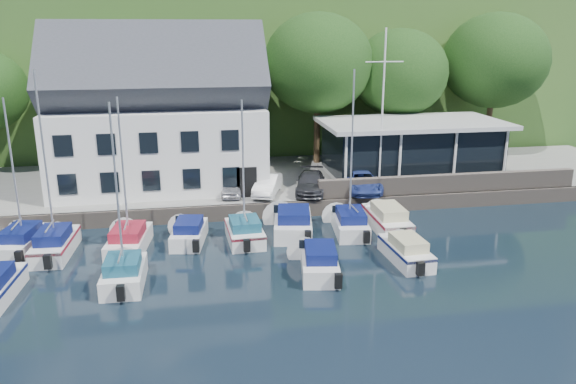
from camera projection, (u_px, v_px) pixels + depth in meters
name	position (u px, v px, depth m)	size (l,w,h in m)	color
ground	(310.00, 296.00, 25.22)	(180.00, 180.00, 0.00)	black
quay	(260.00, 183.00, 41.61)	(60.00, 13.00, 1.00)	gray
quay_face	(273.00, 210.00, 35.47)	(60.00, 0.30, 1.00)	#685D53
hillside	(221.00, 54.00, 81.56)	(160.00, 75.00, 16.00)	#2C5520
harbor_building	(159.00, 123.00, 38.14)	(14.40, 8.20, 8.70)	silver
club_pavilion	(411.00, 148.00, 41.31)	(13.20, 7.20, 4.10)	black
seawall	(449.00, 183.00, 37.54)	(18.00, 0.50, 1.20)	#685D53
car_silver	(232.00, 187.00, 36.79)	(1.30, 3.23, 1.10)	silver
car_white	(267.00, 185.00, 36.99)	(1.38, 3.95, 1.30)	silver
car_dgrey	(311.00, 183.00, 37.44)	(1.85, 4.54, 1.32)	#2B2C30
car_blue	(362.00, 181.00, 37.62)	(1.65, 4.18, 1.43)	navy
flagpole	(382.00, 111.00, 36.91)	(2.55, 0.20, 10.61)	silver
tree_1	(113.00, 98.00, 43.11)	(7.89, 7.89, 10.79)	black
tree_2	(224.00, 103.00, 43.32)	(7.30, 7.30, 9.98)	black
tree_3	(318.00, 89.00, 44.31)	(8.65, 8.65, 11.82)	black
tree_4	(398.00, 95.00, 45.57)	(7.76, 7.76, 10.61)	black
tree_5	(492.00, 85.00, 47.14)	(8.69, 8.69, 11.88)	black
boat_r1_0	(13.00, 171.00, 29.03)	(1.85, 6.12, 8.92)	silver
boat_r1_1	(46.00, 171.00, 28.54)	(1.85, 6.12, 9.19)	silver
boat_r1_2	(123.00, 174.00, 29.27)	(1.99, 6.12, 8.55)	silver
boat_r1_3	(189.00, 230.00, 31.39)	(1.79, 5.27, 1.37)	silver
boat_r1_4	(243.00, 168.00, 30.50)	(2.05, 5.25, 8.52)	silver
boat_r1_5	(293.00, 221.00, 32.65)	(2.33, 6.10, 1.58)	silver
boat_r1_6	(351.00, 161.00, 32.00)	(1.95, 6.28, 8.55)	silver
boat_r1_7	(387.00, 217.00, 33.41)	(1.94, 6.73, 1.52)	silver
boat_r2_1	(117.00, 194.00, 25.04)	(1.99, 5.18, 8.94)	silver
boat_r2_3	(319.00, 258.00, 27.51)	(1.89, 6.01, 1.42)	silver
boat_r2_4	(406.00, 248.00, 28.80)	(1.72, 5.63, 1.39)	silver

